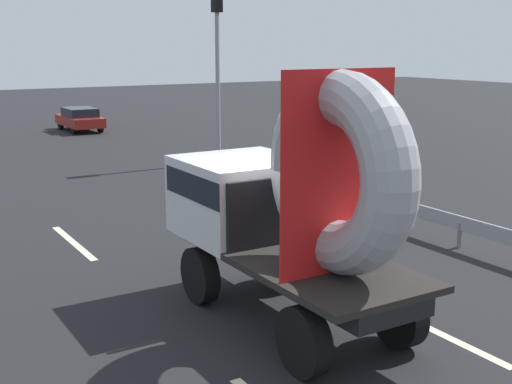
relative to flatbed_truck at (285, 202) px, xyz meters
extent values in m
plane|color=black|center=(0.36, 0.62, -1.92)|extent=(120.00, 120.00, 0.00)
cylinder|color=black|center=(-0.85, 1.30, -1.43)|extent=(0.28, 0.97, 0.97)
cylinder|color=black|center=(0.85, 1.30, -1.43)|extent=(0.28, 0.97, 0.97)
cylinder|color=black|center=(-0.85, -1.74, -1.43)|extent=(0.28, 0.97, 0.97)
cylinder|color=black|center=(0.85, -1.74, -1.43)|extent=(0.28, 0.97, 0.97)
cube|color=black|center=(0.00, -0.14, -0.97)|extent=(1.30, 4.92, 0.25)
cube|color=silver|center=(0.00, 1.30, -0.17)|extent=(2.00, 2.04, 1.35)
cube|color=black|center=(0.00, 1.25, 0.13)|extent=(2.02, 1.94, 0.44)
cube|color=black|center=(0.00, -1.16, -0.79)|extent=(2.00, 2.88, 0.10)
cube|color=black|center=(0.00, 0.23, -0.19)|extent=(1.80, 0.08, 1.10)
torus|color=#9E9EA3|center=(0.00, -1.31, 0.68)|extent=(0.76, 2.84, 2.84)
cube|color=red|center=(0.00, -1.31, 0.68)|extent=(1.90, 0.03, 2.84)
cylinder|color=gray|center=(5.96, 13.31, 0.81)|extent=(0.16, 0.16, 5.45)
cube|color=gray|center=(5.37, 2.55, -1.37)|extent=(0.06, 11.04, 0.32)
cylinder|color=slate|center=(5.37, 1.17, -1.64)|extent=(0.10, 0.10, 0.55)
cylinder|color=slate|center=(5.37, 3.93, -1.64)|extent=(0.10, 0.10, 0.55)
cylinder|color=slate|center=(5.37, 6.69, -1.64)|extent=(0.10, 0.10, 0.55)
cube|color=beige|center=(-1.70, 5.92, -1.91)|extent=(0.16, 2.99, 0.01)
cube|color=beige|center=(1.70, -1.94, -1.91)|extent=(0.16, 2.34, 0.01)
cube|color=beige|center=(1.70, 5.52, -1.91)|extent=(0.16, 2.74, 0.01)
cylinder|color=black|center=(3.71, 26.53, -1.64)|extent=(0.19, 0.55, 0.55)
cylinder|color=black|center=(5.06, 26.53, -1.64)|extent=(0.19, 0.55, 0.55)
cylinder|color=black|center=(3.71, 24.21, -1.64)|extent=(0.19, 0.55, 0.55)
cylinder|color=black|center=(5.06, 24.21, -1.64)|extent=(0.19, 0.55, 0.55)
cube|color=maroon|center=(4.38, 25.37, -1.40)|extent=(1.56, 3.63, 0.48)
cube|color=black|center=(4.38, 25.28, -0.95)|extent=(1.40, 2.03, 0.43)
camera|label=1|loc=(-5.65, -8.40, 2.41)|focal=46.78mm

